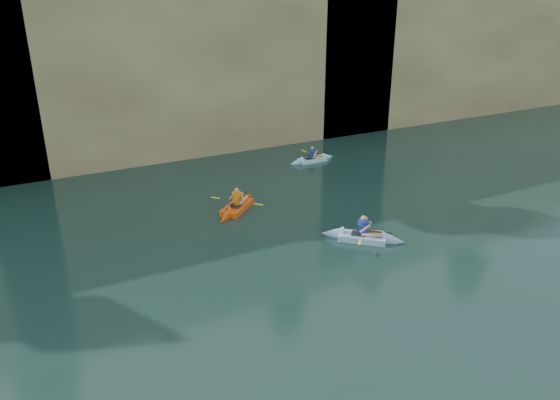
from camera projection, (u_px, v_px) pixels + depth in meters
name	position (u px, v px, depth m)	size (l,w,h in m)	color
cliff	(138.00, 34.00, 35.21)	(70.00, 16.00, 12.00)	tan
cliff_slab_center	(206.00, 50.00, 30.07)	(24.00, 2.40, 11.40)	tan
cliff_slab_east	(473.00, 45.00, 38.73)	(26.00, 2.40, 9.84)	tan
sea_cave_center	(106.00, 139.00, 28.59)	(3.50, 1.00, 3.20)	black
sea_cave_east	(333.00, 101.00, 34.20)	(5.00, 1.00, 4.50)	black
kayaker_orange	(237.00, 207.00, 23.93)	(2.98, 2.81, 1.27)	#D8480D
kayaker_ltblue_near	(362.00, 236.00, 21.20)	(2.95, 2.73, 1.29)	#85AFDF
kayaker_ltblue_mid	(312.00, 159.00, 30.12)	(2.85, 2.14, 1.07)	#8FD3F0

